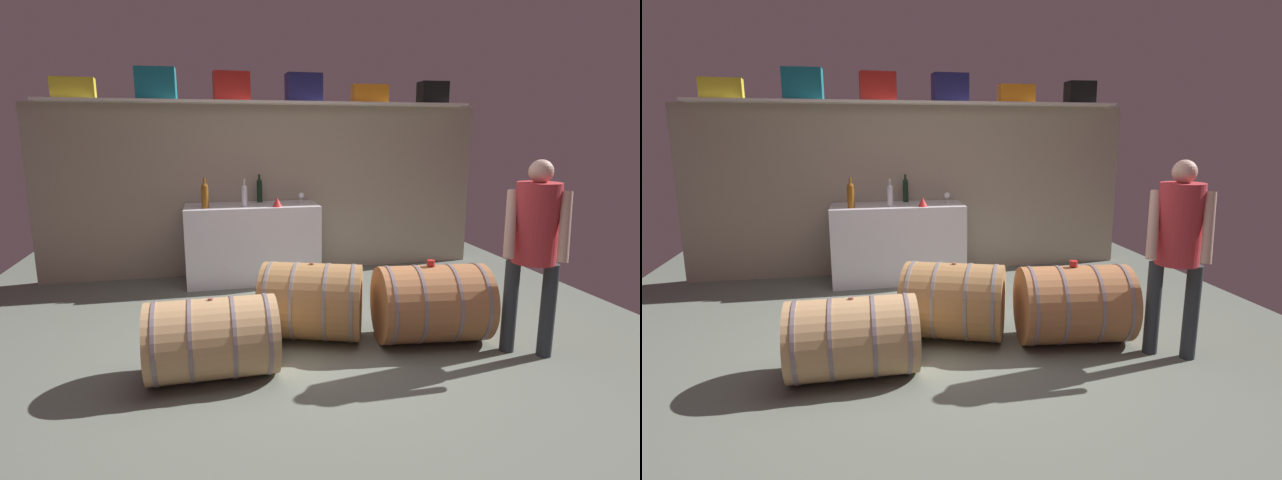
# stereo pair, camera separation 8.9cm
# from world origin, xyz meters

# --- Properties ---
(ground_plane) EXTENTS (6.63, 8.37, 0.02)m
(ground_plane) POSITION_xyz_m (0.00, 0.65, -0.01)
(ground_plane) COLOR slate
(back_wall_panel) EXTENTS (5.43, 0.10, 2.07)m
(back_wall_panel) POSITION_xyz_m (0.00, 2.58, 1.03)
(back_wall_panel) COLOR gray
(back_wall_panel) RESTS_ON ground
(high_shelf_board) EXTENTS (4.99, 0.40, 0.03)m
(high_shelf_board) POSITION_xyz_m (0.00, 2.43, 2.08)
(high_shelf_board) COLOR white
(high_shelf_board) RESTS_ON back_wall_panel
(toolcase_yellow) EXTENTS (0.45, 0.22, 0.22)m
(toolcase_yellow) POSITION_xyz_m (-2.10, 2.43, 2.21)
(toolcase_yellow) COLOR yellow
(toolcase_yellow) RESTS_ON high_shelf_board
(toolcase_teal) EXTENTS (0.44, 0.24, 0.35)m
(toolcase_teal) POSITION_xyz_m (-1.24, 2.43, 2.27)
(toolcase_teal) COLOR #167487
(toolcase_teal) RESTS_ON high_shelf_board
(toolcase_red) EXTENTS (0.42, 0.27, 0.32)m
(toolcase_red) POSITION_xyz_m (-0.41, 2.43, 2.26)
(toolcase_red) COLOR red
(toolcase_red) RESTS_ON high_shelf_board
(toolcase_navy) EXTENTS (0.43, 0.27, 0.33)m
(toolcase_navy) POSITION_xyz_m (0.44, 2.43, 2.26)
(toolcase_navy) COLOR navy
(toolcase_navy) RESTS_ON high_shelf_board
(toolcase_orange) EXTENTS (0.44, 0.24, 0.21)m
(toolcase_orange) POSITION_xyz_m (1.26, 2.43, 2.20)
(toolcase_orange) COLOR orange
(toolcase_orange) RESTS_ON high_shelf_board
(toolcase_black) EXTENTS (0.35, 0.27, 0.27)m
(toolcase_black) POSITION_xyz_m (2.09, 2.43, 2.23)
(toolcase_black) COLOR black
(toolcase_black) RESTS_ON high_shelf_board
(work_cabinet) EXTENTS (1.53, 0.66, 0.91)m
(work_cabinet) POSITION_xyz_m (-0.24, 2.20, 0.46)
(work_cabinet) COLOR white
(work_cabinet) RESTS_ON ground
(wine_bottle_amber) EXTENTS (0.08, 0.08, 0.34)m
(wine_bottle_amber) POSITION_xyz_m (-0.76, 2.03, 1.06)
(wine_bottle_amber) COLOR brown
(wine_bottle_amber) RESTS_ON work_cabinet
(wine_bottle_dark) EXTENTS (0.07, 0.07, 0.33)m
(wine_bottle_dark) POSITION_xyz_m (-0.12, 2.41, 1.06)
(wine_bottle_dark) COLOR black
(wine_bottle_dark) RESTS_ON work_cabinet
(wine_bottle_clear) EXTENTS (0.07, 0.07, 0.31)m
(wine_bottle_clear) POSITION_xyz_m (-0.33, 2.06, 1.05)
(wine_bottle_clear) COLOR #B8BAC1
(wine_bottle_clear) RESTS_ON work_cabinet
(wine_glass) EXTENTS (0.07, 0.07, 0.13)m
(wine_glass) POSITION_xyz_m (0.36, 2.21, 1.00)
(wine_glass) COLOR white
(wine_glass) RESTS_ON work_cabinet
(red_funnel) EXTENTS (0.11, 0.11, 0.10)m
(red_funnel) POSITION_xyz_m (0.04, 1.98, 0.96)
(red_funnel) COLOR red
(red_funnel) RESTS_ON work_cabinet
(wine_barrel_near) EXTENTS (0.97, 0.74, 0.67)m
(wine_barrel_near) POSITION_xyz_m (1.06, 0.06, 0.33)
(wine_barrel_near) COLOR #A4693F
(wine_barrel_near) RESTS_ON ground
(wine_barrel_far) EXTENTS (1.00, 0.89, 0.67)m
(wine_barrel_far) POSITION_xyz_m (0.09, 0.33, 0.33)
(wine_barrel_far) COLOR #9E7243
(wine_barrel_far) RESTS_ON ground
(wine_barrel_flank) EXTENTS (0.92, 0.60, 0.60)m
(wine_barrel_flank) POSITION_xyz_m (-0.75, -0.21, 0.30)
(wine_barrel_flank) COLOR tan
(wine_barrel_flank) RESTS_ON ground
(tasting_cup) EXTENTS (0.06, 0.06, 0.05)m
(tasting_cup) POSITION_xyz_m (1.04, 0.06, 0.68)
(tasting_cup) COLOR red
(tasting_cup) RESTS_ON wine_barrel_near
(winemaker_pouring) EXTENTS (0.50, 0.44, 1.54)m
(winemaker_pouring) POSITION_xyz_m (1.69, -0.35, 0.94)
(winemaker_pouring) COLOR #2A3035
(winemaker_pouring) RESTS_ON ground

